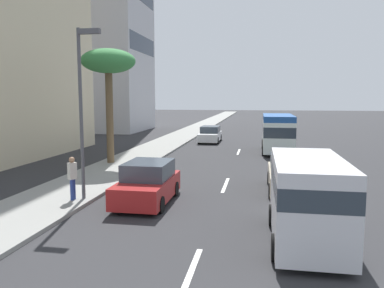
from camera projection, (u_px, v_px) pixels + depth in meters
ground_plane at (241, 145)px, 34.91m from camera, size 198.00×198.00×0.00m
sidewalk_right at (167, 143)px, 36.09m from camera, size 162.00×3.58×0.15m
lane_stripe_near at (190, 275)px, 9.39m from camera, size 3.20×0.16×0.01m
lane_stripe_mid at (225, 185)px, 19.02m from camera, size 3.20×0.16×0.01m
lane_stripe_far at (239, 152)px, 30.65m from camera, size 3.20×0.16×0.01m
van_lead at (308, 195)px, 11.29m from camera, size 4.78×2.11×2.54m
minibus_second at (278, 132)px, 30.24m from camera, size 6.46×2.40×2.95m
car_third at (210, 135)px, 37.40m from camera, size 4.58×1.93×1.53m
car_fourth at (288, 175)px, 17.61m from camera, size 4.39×1.79×1.67m
car_fifth at (148, 184)px, 15.79m from camera, size 4.14×1.96×1.68m
pedestrian_near_lamp at (72, 176)px, 15.63m from camera, size 0.39×0.35×1.76m
palm_tree at (108, 65)px, 24.08m from camera, size 3.39×3.39×7.17m
street_lamp at (83, 95)px, 15.44m from camera, size 0.24×0.97×6.87m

